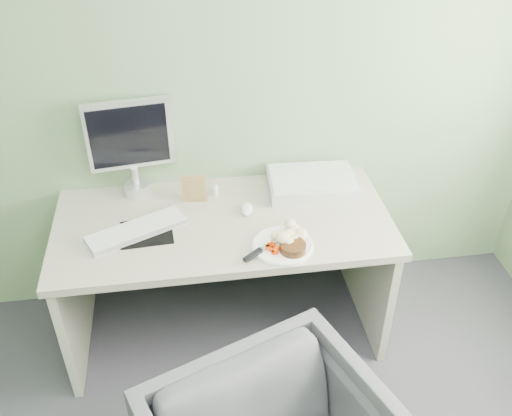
{
  "coord_description": "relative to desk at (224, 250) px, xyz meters",
  "views": [
    {
      "loc": [
        -0.16,
        -0.54,
        2.36
      ],
      "look_at": [
        0.14,
        1.5,
        0.88
      ],
      "focal_mm": 40.0,
      "sensor_mm": 36.0,
      "label": 1
    }
  ],
  "objects": [
    {
      "name": "carrot_heap",
      "position": [
        0.19,
        -0.27,
        0.22
      ],
      "size": [
        0.07,
        0.06,
        0.04
      ],
      "primitive_type": "cube",
      "rotation": [
        0.0,
        0.0,
        -0.23
      ],
      "color": "#F13D05",
      "rests_on": "plate"
    },
    {
      "name": "potato_pile",
      "position": [
        0.28,
        -0.2,
        0.23
      ],
      "size": [
        0.14,
        0.1,
        0.07
      ],
      "primitive_type": "ellipsoid",
      "rotation": [
        0.0,
        0.0,
        -0.07
      ],
      "color": "tan",
      "rests_on": "plate"
    },
    {
      "name": "photo_frame",
      "position": [
        -0.12,
        0.18,
        0.26
      ],
      "size": [
        0.12,
        0.02,
        0.15
      ],
      "primitive_type": "cube",
      "rotation": [
        0.0,
        0.0,
        -0.09
      ],
      "color": "#9C7649",
      "rests_on": "desk"
    },
    {
      "name": "keyboard",
      "position": [
        -0.4,
        -0.04,
        0.2
      ],
      "size": [
        0.47,
        0.32,
        0.02
      ],
      "primitive_type": "cube",
      "rotation": [
        0.0,
        0.0,
        0.44
      ],
      "color": "white",
      "rests_on": "desk"
    },
    {
      "name": "steak_knife",
      "position": [
        0.13,
        -0.28,
        0.21
      ],
      "size": [
        0.22,
        0.18,
        0.02
      ],
      "rotation": [
        0.0,
        0.0,
        0.66
      ],
      "color": "silver",
      "rests_on": "plate"
    },
    {
      "name": "monitor",
      "position": [
        -0.41,
        0.31,
        0.46
      ],
      "size": [
        0.42,
        0.13,
        0.5
      ],
      "rotation": [
        0.0,
        0.0,
        0.13
      ],
      "color": "silver",
      "rests_on": "desk"
    },
    {
      "name": "desk",
      "position": [
        0.0,
        0.0,
        0.0
      ],
      "size": [
        1.6,
        0.75,
        0.73
      ],
      "color": "#A69B8B",
      "rests_on": "floor"
    },
    {
      "name": "steak",
      "position": [
        0.28,
        -0.28,
        0.22
      ],
      "size": [
        0.12,
        0.12,
        0.04
      ],
      "primitive_type": "cylinder",
      "rotation": [
        0.0,
        0.0,
        0.06
      ],
      "color": "black",
      "rests_on": "plate"
    },
    {
      "name": "mousepad",
      "position": [
        -0.36,
        -0.04,
        0.18
      ],
      "size": [
        0.25,
        0.22,
        0.0
      ],
      "primitive_type": "cube",
      "rotation": [
        0.0,
        0.0,
        0.06
      ],
      "color": "black",
      "rests_on": "desk"
    },
    {
      "name": "eyedrop_bottle",
      "position": [
        -0.01,
        0.22,
        0.22
      ],
      "size": [
        0.02,
        0.02,
        0.07
      ],
      "color": "white",
      "rests_on": "desk"
    },
    {
      "name": "computer_mouse",
      "position": [
        0.12,
        0.05,
        0.2
      ],
      "size": [
        0.07,
        0.11,
        0.03
      ],
      "primitive_type": "ellipsoid",
      "rotation": [
        0.0,
        0.0,
        -0.19
      ],
      "color": "white",
      "rests_on": "desk"
    },
    {
      "name": "plate",
      "position": [
        0.24,
        -0.24,
        0.19
      ],
      "size": [
        0.27,
        0.27,
        0.01
      ],
      "primitive_type": "cylinder",
      "color": "white",
      "rests_on": "desk"
    },
    {
      "name": "wall_back",
      "position": [
        0.0,
        0.38,
        0.8
      ],
      "size": [
        3.5,
        0.0,
        3.5
      ],
      "primitive_type": "plane",
      "rotation": [
        1.57,
        0.0,
        0.0
      ],
      "color": "#64815A",
      "rests_on": "floor"
    },
    {
      "name": "scanner",
      "position": [
        0.48,
        0.2,
        0.22
      ],
      "size": [
        0.46,
        0.32,
        0.07
      ],
      "primitive_type": "cube",
      "rotation": [
        0.0,
        0.0,
        -0.06
      ],
      "color": "#B7BBBF",
      "rests_on": "desk"
    }
  ]
}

